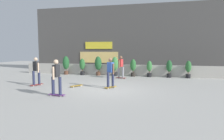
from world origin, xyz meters
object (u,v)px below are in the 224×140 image
(potted_plant_5, at_px, (149,68))
(skateboard_near_camera, at_px, (76,86))
(potted_plant_0, at_px, (66,64))
(skater_mid_plaza, at_px, (56,76))
(skater_far_right, at_px, (36,70))
(potted_plant_7, at_px, (188,68))
(potted_plant_3, at_px, (115,65))
(potted_plant_2, at_px, (98,64))
(potted_plant_6, at_px, (169,68))
(skater_far_left, at_px, (110,71))
(potted_plant_1, at_px, (82,66))
(potted_plant_4, at_px, (133,67))
(skater_foreground, at_px, (121,66))

(potted_plant_5, bearing_deg, skateboard_near_camera, -126.67)
(potted_plant_0, bearing_deg, skater_mid_plaza, -66.74)
(skater_far_right, bearing_deg, potted_plant_7, 30.54)
(potted_plant_3, bearing_deg, potted_plant_2, -180.00)
(potted_plant_0, height_order, potted_plant_6, potted_plant_0)
(potted_plant_3, bearing_deg, skater_far_left, -80.23)
(potted_plant_0, distance_m, potted_plant_1, 1.52)
(potted_plant_6, distance_m, skater_mid_plaza, 9.38)
(potted_plant_6, bearing_deg, skater_mid_plaza, -125.00)
(potted_plant_4, height_order, potted_plant_6, potted_plant_4)
(potted_plant_0, relative_size, skateboard_near_camera, 2.06)
(potted_plant_1, height_order, potted_plant_6, potted_plant_1)
(potted_plant_4, height_order, skateboard_near_camera, potted_plant_4)
(potted_plant_7, bearing_deg, potted_plant_1, 180.00)
(skater_foreground, bearing_deg, skateboard_near_camera, -115.91)
(potted_plant_4, bearing_deg, skater_far_right, -132.92)
(potted_plant_4, distance_m, potted_plant_7, 4.20)
(potted_plant_4, xyz_separation_m, skater_far_left, (-0.61, -5.25, 0.14))
(potted_plant_7, height_order, skater_foreground, skater_foreground)
(skater_foreground, bearing_deg, potted_plant_5, 34.23)
(potted_plant_6, bearing_deg, potted_plant_3, 180.00)
(potted_plant_0, distance_m, skater_foreground, 5.32)
(skater_far_right, bearing_deg, skateboard_near_camera, 5.01)
(skater_far_right, bearing_deg, potted_plant_1, 82.30)
(potted_plant_5, bearing_deg, potted_plant_1, -180.00)
(potted_plant_2, relative_size, potted_plant_6, 1.19)
(potted_plant_6, relative_size, skateboard_near_camera, 1.73)
(potted_plant_3, distance_m, potted_plant_4, 1.51)
(potted_plant_1, bearing_deg, skater_far_left, -54.40)
(potted_plant_4, bearing_deg, skater_far_left, -96.57)
(potted_plant_7, bearing_deg, potted_plant_5, 180.00)
(potted_plant_1, relative_size, skater_far_left, 0.83)
(potted_plant_6, height_order, skater_far_right, skater_far_right)
(potted_plant_0, xyz_separation_m, potted_plant_1, (1.52, 0.00, -0.13))
(potted_plant_4, distance_m, skater_foreground, 1.58)
(potted_plant_2, xyz_separation_m, skater_foreground, (2.19, -1.39, -0.00))
(potted_plant_4, bearing_deg, potted_plant_7, 0.00)
(potted_plant_4, bearing_deg, potted_plant_5, 0.00)
(skater_far_right, relative_size, skater_mid_plaza, 1.00)
(skater_mid_plaza, bearing_deg, potted_plant_2, 92.70)
(potted_plant_0, bearing_deg, potted_plant_5, 0.00)
(potted_plant_5, xyz_separation_m, potted_plant_6, (1.51, -0.00, 0.05))
(potted_plant_5, xyz_separation_m, skater_far_left, (-1.90, -5.25, 0.23))
(potted_plant_5, distance_m, skater_far_right, 8.44)
(potted_plant_6, xyz_separation_m, skater_foreground, (-3.55, -1.39, 0.18))
(potted_plant_4, height_order, skater_foreground, skater_foreground)
(potted_plant_3, bearing_deg, skater_mid_plaza, -97.92)
(potted_plant_6, relative_size, skater_foreground, 0.79)
(skater_mid_plaza, bearing_deg, potted_plant_0, 113.26)
(potted_plant_1, height_order, potted_plant_7, potted_plant_1)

